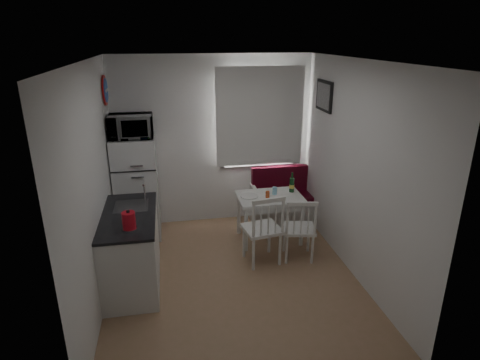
% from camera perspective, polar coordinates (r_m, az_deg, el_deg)
% --- Properties ---
extents(floor, '(3.00, 3.50, 0.02)m').
position_cam_1_polar(floor, '(5.13, -0.96, -13.74)').
color(floor, '#9F7C55').
rests_on(floor, ground).
extents(ceiling, '(3.00, 3.50, 0.02)m').
position_cam_1_polar(ceiling, '(4.28, -1.17, 16.65)').
color(ceiling, white).
rests_on(ceiling, wall_back).
extents(wall_back, '(3.00, 0.02, 2.60)m').
position_cam_1_polar(wall_back, '(6.20, -3.74, 5.46)').
color(wall_back, white).
rests_on(wall_back, floor).
extents(wall_front, '(3.00, 0.02, 2.60)m').
position_cam_1_polar(wall_front, '(2.99, 4.62, -11.24)').
color(wall_front, white).
rests_on(wall_front, floor).
extents(wall_left, '(0.02, 3.50, 2.60)m').
position_cam_1_polar(wall_left, '(4.56, -20.00, -1.13)').
color(wall_left, white).
rests_on(wall_left, floor).
extents(wall_right, '(0.02, 3.50, 2.60)m').
position_cam_1_polar(wall_right, '(5.00, 16.17, 1.11)').
color(wall_right, white).
rests_on(wall_right, floor).
extents(window, '(1.22, 0.06, 1.47)m').
position_cam_1_polar(window, '(6.22, 2.71, 8.59)').
color(window, white).
rests_on(window, wall_back).
extents(curtain, '(1.35, 0.02, 1.50)m').
position_cam_1_polar(curtain, '(6.14, 2.87, 8.92)').
color(curtain, white).
rests_on(curtain, wall_back).
extents(kitchen_counter, '(0.62, 1.32, 1.16)m').
position_cam_1_polar(kitchen_counter, '(5.00, -15.16, -9.35)').
color(kitchen_counter, white).
rests_on(kitchen_counter, floor).
extents(wall_sign, '(0.03, 0.40, 0.40)m').
position_cam_1_polar(wall_sign, '(5.76, -18.57, 12.00)').
color(wall_sign, '#1B4FA7').
rests_on(wall_sign, wall_left).
extents(picture_frame, '(0.04, 0.52, 0.42)m').
position_cam_1_polar(picture_frame, '(5.79, 11.85, 11.63)').
color(picture_frame, black).
rests_on(picture_frame, wall_right).
extents(bench, '(1.21, 0.47, 0.87)m').
position_cam_1_polar(bench, '(6.54, 6.91, -3.25)').
color(bench, white).
rests_on(bench, floor).
extents(dining_table, '(0.92, 0.65, 0.69)m').
position_cam_1_polar(dining_table, '(5.76, 4.27, -2.99)').
color(dining_table, white).
rests_on(dining_table, floor).
extents(chair_left, '(0.52, 0.50, 0.52)m').
position_cam_1_polar(chair_left, '(5.11, 3.44, -6.14)').
color(chair_left, white).
rests_on(chair_left, floor).
extents(chair_right, '(0.48, 0.47, 0.48)m').
position_cam_1_polar(chair_right, '(5.27, 8.71, -6.13)').
color(chair_right, white).
rests_on(chair_right, floor).
extents(fridge, '(0.60, 0.60, 1.51)m').
position_cam_1_polar(fridge, '(6.01, -14.45, -1.08)').
color(fridge, white).
rests_on(fridge, floor).
extents(microwave, '(0.58, 0.40, 0.32)m').
position_cam_1_polar(microwave, '(5.71, -15.27, 7.36)').
color(microwave, white).
rests_on(microwave, fridge).
extents(kettle, '(0.17, 0.17, 0.22)m').
position_cam_1_polar(kettle, '(4.38, -15.52, -5.58)').
color(kettle, red).
rests_on(kettle, kitchen_counter).
extents(wine_bottle, '(0.07, 0.07, 0.30)m').
position_cam_1_polar(wine_bottle, '(5.86, 7.40, -0.33)').
color(wine_bottle, '#14401D').
rests_on(wine_bottle, dining_table).
extents(drinking_glass_orange, '(0.06, 0.06, 0.09)m').
position_cam_1_polar(drinking_glass_orange, '(5.65, 3.94, -2.07)').
color(drinking_glass_orange, '#DC5624').
rests_on(drinking_glass_orange, dining_table).
extents(drinking_glass_blue, '(0.07, 0.07, 0.11)m').
position_cam_1_polar(drinking_glass_blue, '(5.77, 4.95, -1.53)').
color(drinking_glass_blue, '#90D6F5').
rests_on(drinking_glass_blue, dining_table).
extents(plate, '(0.25, 0.25, 0.02)m').
position_cam_1_polar(plate, '(5.68, 1.31, -2.33)').
color(plate, white).
rests_on(plate, dining_table).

